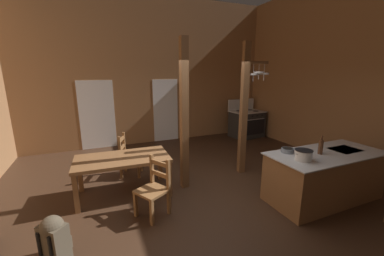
# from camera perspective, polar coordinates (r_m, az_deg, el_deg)

# --- Properties ---
(ground_plane) EXTENTS (8.57, 8.53, 0.10)m
(ground_plane) POSITION_cam_1_polar(r_m,az_deg,el_deg) (4.74, 3.61, -16.22)
(ground_plane) COLOR #382316
(wall_back) EXTENTS (8.57, 0.14, 4.57)m
(wall_back) POSITION_cam_1_polar(r_m,az_deg,el_deg) (7.83, -9.55, 13.20)
(wall_back) COLOR #93663F
(wall_back) RESTS_ON ground_plane
(wall_right) EXTENTS (0.14, 8.53, 4.57)m
(wall_right) POSITION_cam_1_polar(r_m,az_deg,el_deg) (6.89, 35.40, 10.94)
(wall_right) COLOR #93663F
(wall_right) RESTS_ON ground_plane
(glazed_door_back_left) EXTENTS (1.00, 0.01, 2.05)m
(glazed_door_back_left) POSITION_cam_1_polar(r_m,az_deg,el_deg) (7.63, -21.89, 2.91)
(glazed_door_back_left) COLOR white
(glazed_door_back_left) RESTS_ON ground_plane
(glazed_panel_back_right) EXTENTS (0.84, 0.01, 2.05)m
(glazed_panel_back_right) POSITION_cam_1_polar(r_m,az_deg,el_deg) (7.96, -6.35, 4.21)
(glazed_panel_back_right) COLOR white
(glazed_panel_back_right) RESTS_ON ground_plane
(kitchen_island) EXTENTS (2.16, 0.97, 0.89)m
(kitchen_island) POSITION_cam_1_polar(r_m,az_deg,el_deg) (5.01, 29.24, -10.05)
(kitchen_island) COLOR brown
(kitchen_island) RESTS_ON ground_plane
(stove_range) EXTENTS (1.19, 0.89, 1.32)m
(stove_range) POSITION_cam_1_polar(r_m,az_deg,el_deg) (8.70, 13.03, 1.10)
(stove_range) COLOR #282828
(stove_range) RESTS_ON ground_plane
(support_post_with_pot_rack) EXTENTS (0.64, 0.27, 2.92)m
(support_post_with_pot_rack) POSITION_cam_1_polar(r_m,az_deg,el_deg) (5.38, 12.78, 5.39)
(support_post_with_pot_rack) COLOR brown
(support_post_with_pot_rack) RESTS_ON ground_plane
(support_post_center) EXTENTS (0.14, 0.14, 2.92)m
(support_post_center) POSITION_cam_1_polar(r_m,az_deg,el_deg) (4.53, -1.89, 2.80)
(support_post_center) COLOR brown
(support_post_center) RESTS_ON ground_plane
(dining_table) EXTENTS (1.74, 0.98, 0.74)m
(dining_table) POSITION_cam_1_polar(r_m,az_deg,el_deg) (4.66, -16.38, -7.80)
(dining_table) COLOR brown
(dining_table) RESTS_ON ground_plane
(ladderback_chair_near_window) EXTENTS (0.60, 0.60, 0.95)m
(ladderback_chair_near_window) POSITION_cam_1_polar(r_m,az_deg,el_deg) (4.00, -9.08, -14.19)
(ladderback_chair_near_window) COLOR brown
(ladderback_chair_near_window) RESTS_ON ground_plane
(ladderback_chair_by_post) EXTENTS (0.57, 0.57, 0.95)m
(ladderback_chair_by_post) POSITION_cam_1_polar(r_m,az_deg,el_deg) (5.53, -15.01, -6.48)
(ladderback_chair_by_post) COLOR brown
(ladderback_chair_by_post) RESTS_ON ground_plane
(backpack) EXTENTS (0.38, 0.38, 0.60)m
(backpack) POSITION_cam_1_polar(r_m,az_deg,el_deg) (3.63, -30.39, -21.73)
(backpack) COLOR #4C4233
(backpack) RESTS_ON ground_plane
(stockpot_on_counter) EXTENTS (0.35, 0.28, 0.18)m
(stockpot_on_counter) POSITION_cam_1_polar(r_m,az_deg,el_deg) (4.26, 25.30, -5.92)
(stockpot_on_counter) COLOR silver
(stockpot_on_counter) RESTS_ON kitchen_island
(mixing_bowl_on_counter) EXTENTS (0.22, 0.22, 0.08)m
(mixing_bowl_on_counter) POSITION_cam_1_polar(r_m,az_deg,el_deg) (4.56, 22.05, -5.02)
(mixing_bowl_on_counter) COLOR slate
(mixing_bowl_on_counter) RESTS_ON kitchen_island
(bottle_tall_on_counter) EXTENTS (0.08, 0.08, 0.33)m
(bottle_tall_on_counter) POSITION_cam_1_polar(r_m,az_deg,el_deg) (4.70, 28.64, -3.99)
(bottle_tall_on_counter) COLOR #56331E
(bottle_tall_on_counter) RESTS_ON kitchen_island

